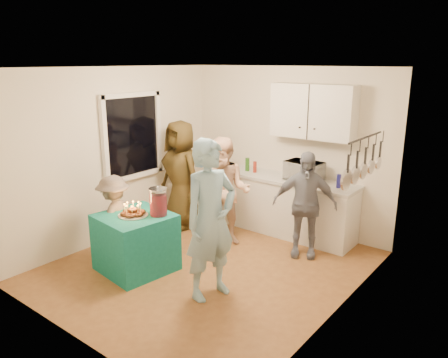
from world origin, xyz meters
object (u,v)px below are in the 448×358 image
Objects in this scene: woman_back_right at (304,205)px; child_near_left at (115,219)px; counter at (286,207)px; microwave at (304,171)px; punch_jar at (158,203)px; party_table at (136,242)px; woman_back_center at (225,192)px; man_birthday at (211,220)px; woman_back_left at (181,175)px.

woman_back_right is 1.25× the size of child_near_left.
microwave is (0.27, 0.00, 0.63)m from counter.
microwave is 2.33m from punch_jar.
woman_back_right is at bearing 116.46° from child_near_left.
child_near_left is (-1.34, -2.31, 0.17)m from counter.
counter is at bearing -175.26° from microwave.
punch_jar is 0.23× the size of woman_back_right.
punch_jar is (0.25, 0.19, 0.55)m from party_table.
man_birthday is at bearing -82.16° from woman_back_center.
counter is 2.67m from child_near_left.
microwave is at bearing 66.40° from punch_jar.
party_table is 2.50× the size of punch_jar.
man_birthday is 1.53m from woman_back_center.
punch_jar is at bearing -107.11° from counter.
woman_back_right is (0.33, 1.64, -0.18)m from man_birthday.
counter is 1.36× the size of woman_back_center.
woman_back_center is 1.07× the size of woman_back_right.
punch_jar is (-0.93, -2.13, -0.13)m from microwave.
punch_jar is 0.21× the size of woman_back_center.
microwave is 1.24m from woman_back_center.
woman_back_center reaches higher than party_table.
woman_back_right is at bearing 48.99° from party_table.
woman_back_center is at bearing 171.25° from woman_back_right.
woman_back_right reaches higher than party_table.
woman_back_center reaches higher than punch_jar.
party_table is at bearing 72.84° from child_near_left.
man_birthday reaches higher than woman_back_center.
woman_back_center reaches higher than child_near_left.
woman_back_center is (-0.52, -0.92, 0.38)m from counter.
microwave is at bearing 35.02° from woman_back_left.
microwave reaches higher than party_table.
counter is 6.47× the size of punch_jar.
man_birthday is 2.29m from woman_back_left.
man_birthday is 1.06× the size of woman_back_left.
child_near_left is (-1.95, -1.73, -0.15)m from woman_back_right.
man_birthday is (0.28, -2.22, 0.50)m from counter.
man_birthday reaches higher than woman_back_right.
microwave is at bearing 63.06° from party_table.
woman_back_center reaches higher than counter.
woman_back_right reaches higher than punch_jar.
woman_back_left is at bearing 149.50° from woman_back_center.
counter reaches higher than party_table.
counter is 1.82× the size of child_near_left.
woman_back_center is (0.13, 1.21, -0.12)m from punch_jar.
microwave is 2.85m from child_near_left.
microwave is 0.29× the size of man_birthday.
man_birthday reaches higher than child_near_left.
woman_back_center is at bearing 83.69° from punch_jar.
microwave is at bearing 129.94° from child_near_left.
woman_back_center is (-0.81, 1.30, -0.13)m from man_birthday.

